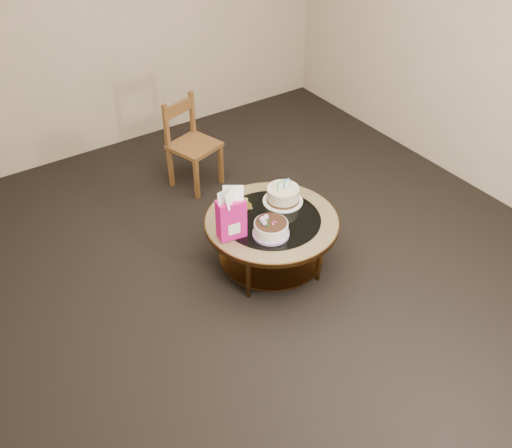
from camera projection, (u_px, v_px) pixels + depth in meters
ground at (271, 264)px, 4.56m from camera, size 5.00×5.00×0.00m
room_walls at (275, 83)px, 3.61m from camera, size 4.52×5.02×2.61m
coffee_table at (272, 227)px, 4.32m from camera, size 1.02×1.02×0.46m
decorated_cake at (271, 229)px, 4.09m from camera, size 0.27×0.27×0.16m
cream_cake at (283, 195)px, 4.41m from camera, size 0.31×0.31×0.20m
gift_bag at (231, 214)px, 4.00m from camera, size 0.21×0.17×0.40m
pillar_candle at (244, 205)px, 4.37m from camera, size 0.11×0.11×0.08m
dining_chair at (191, 144)px, 5.22m from camera, size 0.49×0.49×0.84m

